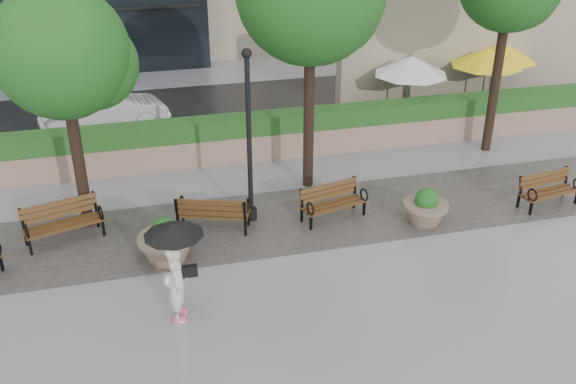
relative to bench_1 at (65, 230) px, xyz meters
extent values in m
plane|color=gray|center=(4.42, -3.35, -0.28)|extent=(100.00, 100.00, 0.00)
cube|color=#383330|center=(4.42, -0.35, -0.28)|extent=(28.00, 3.20, 0.01)
cube|color=#9F7967|center=(4.42, 3.65, 0.12)|extent=(24.00, 0.80, 0.80)
cube|color=#21501A|center=(4.42, 3.65, 0.79)|extent=(24.00, 0.75, 0.55)
cube|color=tan|center=(13.92, 6.65, 1.72)|extent=(10.00, 0.60, 4.00)
cube|color=#21501A|center=(13.42, 4.45, 0.17)|extent=(8.00, 0.50, 0.90)
cube|color=black|center=(4.42, 7.65, -0.28)|extent=(40.00, 7.00, 0.00)
cube|color=#583819|center=(0.01, -0.04, 0.15)|extent=(1.84, 1.01, 0.05)
cube|color=#583819|center=(-0.07, 0.23, 0.45)|extent=(1.72, 0.62, 0.41)
cube|color=black|center=(0.00, -0.01, -0.05)|extent=(1.87, 1.11, 0.45)
torus|color=black|center=(-0.74, -0.44, 0.33)|extent=(0.15, 0.36, 0.36)
torus|color=black|center=(0.86, 0.03, 0.33)|extent=(0.15, 0.36, 0.36)
cube|color=#583819|center=(3.46, -0.32, 0.14)|extent=(1.79, 1.06, 0.05)
cube|color=#583819|center=(3.37, -0.57, 0.44)|extent=(1.66, 0.68, 0.40)
cube|color=black|center=(3.45, -0.35, -0.06)|extent=(1.83, 1.15, 0.44)
torus|color=black|center=(4.29, -0.43, 0.31)|extent=(0.16, 0.35, 0.35)
torus|color=black|center=(2.75, 0.11, 0.31)|extent=(0.16, 0.35, 0.35)
cube|color=#583819|center=(6.43, -0.59, 0.12)|extent=(1.71, 0.88, 0.05)
cube|color=#583819|center=(6.36, -0.34, 0.40)|extent=(1.62, 0.51, 0.38)
cube|color=black|center=(6.42, -0.56, -0.07)|extent=(1.73, 0.97, 0.42)
torus|color=black|center=(5.71, -0.94, 0.28)|extent=(0.13, 0.34, 0.34)
torus|color=black|center=(7.22, -0.56, 0.28)|extent=(0.13, 0.34, 0.34)
cube|color=#583819|center=(12.01, -1.32, 0.12)|extent=(1.68, 0.75, 0.04)
cube|color=#583819|center=(11.97, -1.07, 0.39)|extent=(1.61, 0.38, 0.38)
cube|color=black|center=(12.01, -1.29, -0.07)|extent=(1.69, 0.84, 0.41)
torus|color=black|center=(11.29, -1.61, 0.28)|extent=(0.10, 0.34, 0.33)
cylinder|color=#7F6B56|center=(2.25, -1.44, 0.28)|extent=(1.26, 1.26, 0.10)
sphere|color=#164914|center=(2.25, -1.44, 0.45)|extent=(0.65, 0.65, 0.65)
cylinder|color=#7F6B56|center=(8.54, -1.32, 0.21)|extent=(1.10, 1.10, 0.09)
sphere|color=#164914|center=(8.54, -1.32, 0.36)|extent=(0.57, 0.57, 0.57)
cylinder|color=black|center=(4.44, -0.08, 1.79)|extent=(0.12, 0.12, 4.14)
cylinder|color=black|center=(4.44, -0.08, -0.13)|extent=(0.28, 0.28, 0.30)
sphere|color=black|center=(4.44, -0.08, 3.91)|extent=(0.24, 0.24, 0.24)
cylinder|color=black|center=(0.50, 0.66, 1.72)|extent=(0.28, 0.28, 4.01)
sphere|color=#164914|center=(0.50, 0.66, 4.01)|extent=(2.96, 2.96, 2.96)
sphere|color=#164914|center=(1.10, 0.96, 3.61)|extent=(2.07, 2.07, 2.07)
cylinder|color=black|center=(6.34, 1.44, 2.17)|extent=(0.28, 0.28, 4.90)
sphere|color=#164914|center=(6.94, 1.74, 4.48)|extent=(2.59, 2.59, 2.59)
cylinder|color=black|center=(12.39, 2.45, 2.11)|extent=(0.28, 0.28, 4.77)
cylinder|color=black|center=(10.95, 5.21, -0.23)|extent=(0.40, 0.40, 0.10)
cylinder|color=#99999E|center=(10.95, 5.21, 0.82)|extent=(0.06, 0.06, 2.20)
cone|color=white|center=(10.95, 5.21, 1.72)|extent=(2.50, 2.50, 0.60)
cylinder|color=black|center=(13.92, 5.52, -0.23)|extent=(0.40, 0.40, 0.10)
cylinder|color=#99999E|center=(13.92, 5.52, 0.82)|extent=(0.06, 0.06, 2.20)
cone|color=yellow|center=(13.92, 5.52, 1.72)|extent=(2.50, 2.50, 0.60)
cylinder|color=black|center=(14.78, 6.06, -0.23)|extent=(0.40, 0.40, 0.10)
cylinder|color=#99999E|center=(14.78, 6.06, 0.82)|extent=(0.06, 0.06, 2.20)
cone|color=yellow|center=(14.78, 6.06, 1.72)|extent=(2.50, 2.50, 0.60)
imported|color=silver|center=(0.96, 7.02, 0.39)|extent=(4.30, 2.38, 1.34)
imported|color=#EFE4C9|center=(2.32, -3.57, 0.59)|extent=(0.55, 0.70, 1.73)
cube|color=#F2598C|center=(2.34, -3.45, -0.24)|extent=(0.15, 0.26, 0.09)
cube|color=#F2598C|center=(2.29, -3.71, -0.24)|extent=(0.15, 0.26, 0.09)
cube|color=black|center=(2.55, -3.56, 0.75)|extent=(0.17, 0.34, 0.24)
sphere|color=white|center=(2.22, -3.32, 0.42)|extent=(0.30, 0.30, 0.30)
cylinder|color=black|center=(2.33, -3.52, 1.24)|extent=(0.02, 0.02, 0.92)
cone|color=black|center=(2.33, -3.52, 1.67)|extent=(1.13, 1.13, 0.24)
camera|label=1|loc=(1.84, -13.85, 7.59)|focal=40.00mm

